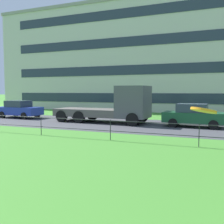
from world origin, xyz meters
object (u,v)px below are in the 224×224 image
at_px(car_blue_left, 19,109).
at_px(flatbed_truck_center, 115,107).
at_px(frisbee, 203,110).
at_px(apartment_building_background, 151,61).
at_px(car_dark_green_far_left, 194,115).

xyz_separation_m(car_blue_left, flatbed_truck_center, (9.20, -0.25, 0.44)).
relative_size(frisbee, flatbed_truck_center, 0.05).
xyz_separation_m(car_blue_left, apartment_building_background, (7.45, 17.74, 5.81)).
distance_m(frisbee, car_dark_green_far_left, 15.20).
bearing_deg(car_dark_green_far_left, flatbed_truck_center, 179.85).
relative_size(frisbee, car_dark_green_far_left, 0.09).
height_order(flatbed_truck_center, car_dark_green_far_left, flatbed_truck_center).
distance_m(car_blue_left, car_dark_green_far_left, 14.85).
bearing_deg(car_dark_green_far_left, apartment_building_background, 112.32).
relative_size(car_blue_left, flatbed_truck_center, 0.55).
bearing_deg(frisbee, car_blue_left, 136.53).
bearing_deg(flatbed_truck_center, frisbee, -65.15).
xyz_separation_m(car_dark_green_far_left, apartment_building_background, (-7.39, 18.01, 5.81)).
distance_m(car_blue_left, apartment_building_background, 20.10).
relative_size(flatbed_truck_center, apartment_building_background, 0.19).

